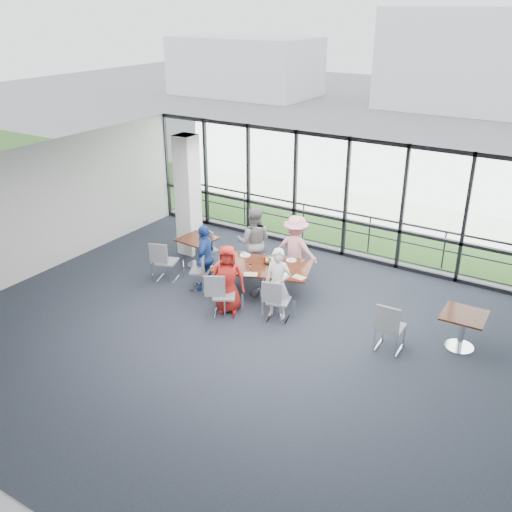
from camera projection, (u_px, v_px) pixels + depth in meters
The scene contains 41 objects.
floor at pixel (240, 341), 11.49m from camera, with size 12.00×10.00×0.02m, color #20262E.
ceiling at pixel (238, 188), 10.18m from camera, with size 12.00×10.00×0.04m, color white.
wall_left at pixel (32, 212), 13.74m from camera, with size 0.10×10.00×3.20m, color silver.
wall_front at pixel (14, 417), 6.96m from camera, with size 12.00×0.10×3.20m, color silver.
curtain_wall_back at pixel (346, 198), 14.71m from camera, with size 12.00×0.10×3.20m, color white.
structural_column at pixel (188, 196), 14.90m from camera, with size 0.50×0.50×3.20m, color white.
apron at pixel (403, 204), 19.24m from camera, with size 80.00×70.00×0.02m, color gray.
grass_strip at pixel (382, 221), 17.68m from camera, with size 80.00×5.00×0.01m, color #336024.
hangar_aux at pixel (245, 66), 41.06m from camera, with size 10.00×6.00×4.00m, color white.
guard_rail at pixel (352, 231), 15.62m from camera, with size 0.06×0.06×12.00m, color #2D2D33.
main_table at pixel (263, 270), 13.02m from camera, with size 2.41×1.76×0.75m.
side_table_left at pixel (197, 243), 14.51m from camera, with size 0.90×0.90×0.75m.
side_table_right at pixel (464, 320), 10.99m from camera, with size 0.83×0.83×0.75m.
diner_near_left at pixel (228, 279), 12.30m from camera, with size 0.75×0.49×1.54m, color #AE1D18.
diner_near_right at pixel (278, 284), 12.05m from camera, with size 0.58×0.42×1.58m, color silver.
diner_far_left at pixel (254, 242), 13.91m from camera, with size 0.86×0.53×1.77m, color slate.
diner_far_right at pixel (296, 249), 13.62m from camera, with size 1.08×0.56×1.67m, color pink.
diner_end at pixel (205, 257), 13.26m from camera, with size 0.94×0.51×1.60m, color #203F91.
chair_main_nl at pixel (224, 295), 12.22m from camera, with size 0.47×0.47×0.96m, color gray, non-canonical shape.
chair_main_nr at pixel (278, 301), 12.04m from camera, with size 0.46×0.46×0.93m, color gray, non-canonical shape.
chair_main_fl at pixel (249, 256), 14.10m from camera, with size 0.47×0.47×0.97m, color gray, non-canonical shape.
chair_main_fr at pixel (296, 264), 13.87m from camera, with size 0.40×0.40×0.81m, color gray, non-canonical shape.
chair_main_end at pixel (200, 271), 13.39m from camera, with size 0.45×0.45×0.91m, color gray, non-canonical shape.
chair_spare_la at pixel (167, 261), 13.81m from camera, with size 0.47×0.47×0.97m, color gray, non-canonical shape.
chair_spare_lb at pixel (208, 250), 14.61m from camera, with size 0.42×0.42×0.86m, color gray, non-canonical shape.
chair_spare_r at pixel (391, 327), 11.00m from camera, with size 0.49×0.49×1.01m, color gray, non-canonical shape.
plate_nl at pixel (232, 268), 12.82m from camera, with size 0.27×0.27×0.01m, color white.
plate_nr at pixel (284, 276), 12.48m from camera, with size 0.26×0.26×0.01m, color white.
plate_fl at pixel (245, 255), 13.48m from camera, with size 0.26×0.26×0.01m, color white.
plate_fr at pixel (291, 260), 13.22m from camera, with size 0.24×0.24×0.01m, color white.
plate_end at pixel (225, 261), 13.16m from camera, with size 0.25×0.25×0.01m, color white.
tumbler_a at pixel (250, 267), 12.74m from camera, with size 0.07×0.07×0.13m, color white.
tumbler_b at pixel (274, 269), 12.65m from camera, with size 0.07×0.07×0.13m, color white.
tumbler_c at pixel (267, 259), 13.13m from camera, with size 0.07×0.07×0.14m, color white.
tumbler_d at pixel (229, 261), 13.01m from camera, with size 0.07×0.07×0.14m, color white.
menu_a at pixel (250, 274), 12.55m from camera, with size 0.30×0.21×0.00m, color beige.
menu_b at pixel (299, 277), 12.42m from camera, with size 0.29×0.20×0.00m, color beige.
menu_c at pixel (272, 259), 13.30m from camera, with size 0.31×0.22×0.00m, color beige.
condiment_caddy at pixel (267, 264), 13.02m from camera, with size 0.10×0.07×0.04m, color black.
ketchup_bottle at pixel (265, 260), 13.01m from camera, with size 0.06×0.06×0.18m, color #961C00.
green_bottle at pixel (270, 262), 12.92m from camera, with size 0.05×0.05×0.20m, color #247528.
Camera 1 is at (5.46, -8.14, 6.24)m, focal length 40.00 mm.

